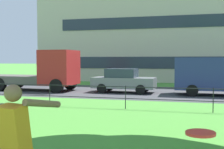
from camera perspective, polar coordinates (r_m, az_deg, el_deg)
name	(u,v)px	position (r m, az deg, el deg)	size (l,w,h in m)	color
street_strip	(120,91)	(19.11, 1.52, -3.38)	(80.00, 7.89, 0.01)	#424247
park_fence	(86,92)	(12.78, -5.15, -3.53)	(32.07, 0.04, 1.00)	black
person_thrower	(15,149)	(3.92, -18.77, -13.92)	(0.66, 0.75, 1.80)	slate
frisbee	(200,133)	(2.76, 17.18, -11.09)	(0.30, 0.30, 0.03)	red
flatbed_truck_center	(40,73)	(20.28, -14.16, 0.33)	(7.34, 2.54, 2.75)	#B22323
car_grey_far_left	(123,80)	(18.45, 2.29, -1.20)	(4.06, 1.93, 1.54)	slate
panel_van_far_right	(219,74)	(18.01, 20.53, 0.09)	(5.03, 2.16, 2.24)	navy
apartment_building_background	(215,8)	(32.75, 19.78, 12.41)	(35.45, 11.51, 15.19)	beige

